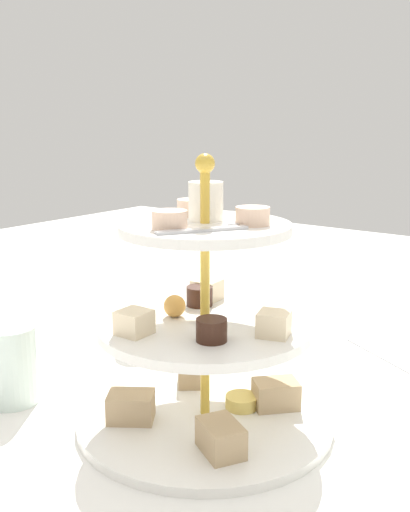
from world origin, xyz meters
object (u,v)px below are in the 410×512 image
tiered_serving_stand (205,346)px  butter_knife_right (390,359)px  water_glass_short_left (144,320)px  teacup_with_saucer (237,321)px  water_glass_mid_back (12,365)px

tiered_serving_stand → butter_knife_right: size_ratio=1.70×
tiered_serving_stand → water_glass_short_left: size_ratio=4.12×
butter_knife_right → tiered_serving_stand: bearing=100.3°
water_glass_short_left → butter_knife_right: 0.35m
tiered_serving_stand → water_glass_short_left: 0.26m
teacup_with_saucer → water_glass_short_left: bearing=136.7°
tiered_serving_stand → teacup_with_saucer: tiered_serving_stand is taller
teacup_with_saucer → butter_knife_right: size_ratio=0.53×
tiered_serving_stand → teacup_with_saucer: 0.27m
water_glass_short_left → butter_knife_right: water_glass_short_left is taller
water_glass_short_left → water_glass_mid_back: bearing=-178.6°
water_glass_short_left → butter_knife_right: bearing=-64.8°
teacup_with_saucer → butter_knife_right: (0.05, -0.22, -0.02)m
teacup_with_saucer → water_glass_mid_back: bearing=164.9°
tiered_serving_stand → water_glass_mid_back: bearing=114.7°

